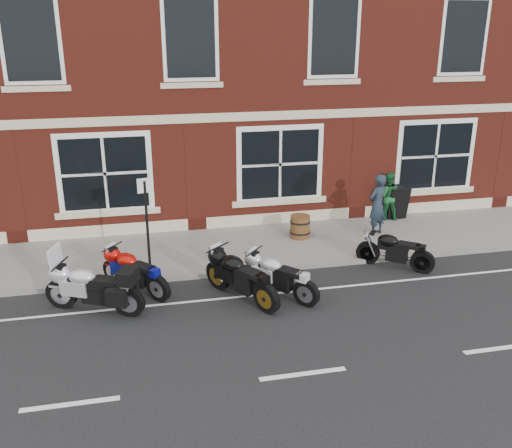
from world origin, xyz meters
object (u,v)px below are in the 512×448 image
object	(u,v)px
moto_naked_black	(394,249)
pedestrian_right	(387,196)
moto_sport_red	(135,270)
a_board_sign	(397,202)
moto_touring_silver	(91,285)
barrel_planter	(300,227)
parking_sign	(147,221)
moto_sport_black	(241,275)
moto_sport_silver	(278,275)
pedestrian_left	(377,205)

from	to	relation	value
moto_naked_black	pedestrian_right	size ratio (longest dim) A/B	1.10
moto_sport_red	moto_naked_black	bearing A→B (deg)	-41.73
moto_sport_red	a_board_sign	xyz separation A→B (m)	(8.02, 3.21, 0.09)
moto_touring_silver	moto_naked_black	xyz separation A→B (m)	(7.35, 0.76, -0.10)
barrel_planter	parking_sign	xyz separation A→B (m)	(-4.27, -1.71, 1.09)
moto_sport_black	pedestrian_right	distance (m)	6.77
moto_touring_silver	a_board_sign	size ratio (longest dim) A/B	2.05
moto_sport_black	moto_sport_silver	world-z (taller)	moto_sport_black
moto_sport_silver	moto_naked_black	distance (m)	3.39
moto_sport_silver	moto_naked_black	world-z (taller)	moto_sport_silver
pedestrian_right	parking_sign	xyz separation A→B (m)	(-7.33, -2.65, 0.66)
pedestrian_left	pedestrian_right	distance (m)	1.45
moto_sport_red	moto_sport_black	xyz separation A→B (m)	(2.32, -0.89, 0.05)
pedestrian_left	barrel_planter	distance (m)	2.29
moto_sport_silver	pedestrian_right	xyz separation A→B (m)	(4.53, 4.15, 0.32)
moto_touring_silver	moto_sport_red	distance (m)	1.20
moto_touring_silver	moto_sport_red	size ratio (longest dim) A/B	1.27
pedestrian_left	parking_sign	world-z (taller)	parking_sign
moto_touring_silver	pedestrian_right	size ratio (longest dim) A/B	1.42
barrel_planter	pedestrian_right	bearing A→B (deg)	17.12
moto_sport_silver	barrel_planter	distance (m)	3.53
moto_touring_silver	moto_sport_silver	bearing A→B (deg)	-66.74
moto_sport_black	moto_touring_silver	bearing A→B (deg)	146.02
moto_naked_black	moto_touring_silver	bearing A→B (deg)	134.06
a_board_sign	pedestrian_left	bearing A→B (deg)	-134.53
moto_sport_red	pedestrian_left	distance (m)	7.16
pedestrian_left	barrel_planter	world-z (taller)	pedestrian_left
moto_sport_black	moto_naked_black	distance (m)	4.21
moto_touring_silver	moto_sport_silver	size ratio (longest dim) A/B	1.28
a_board_sign	parking_sign	xyz separation A→B (m)	(-7.66, -2.65, 0.89)
moto_sport_red	pedestrian_left	bearing A→B (deg)	-24.94
moto_sport_red	parking_sign	world-z (taller)	parking_sign
parking_sign	moto_naked_black	bearing A→B (deg)	-18.64
a_board_sign	parking_sign	distance (m)	8.15
moto_sport_red	parking_sign	size ratio (longest dim) A/B	0.68
moto_sport_black	moto_naked_black	world-z (taller)	moto_sport_black
moto_sport_black	pedestrian_right	xyz separation A→B (m)	(5.38, 4.11, 0.27)
moto_sport_black	pedestrian_left	world-z (taller)	pedestrian_left
moto_sport_black	moto_sport_silver	bearing A→B (deg)	-34.70
moto_naked_black	pedestrian_right	world-z (taller)	pedestrian_right
moto_sport_silver	moto_sport_black	bearing A→B (deg)	135.59
moto_sport_black	pedestrian_right	size ratio (longest dim) A/B	1.36
moto_sport_black	pedestrian_right	world-z (taller)	pedestrian_right
moto_naked_black	a_board_sign	world-z (taller)	a_board_sign
moto_sport_red	pedestrian_left	world-z (taller)	pedestrian_left
a_board_sign	parking_sign	bearing A→B (deg)	-159.95
barrel_planter	parking_sign	size ratio (longest dim) A/B	0.26
pedestrian_right	moto_naked_black	bearing A→B (deg)	80.95
a_board_sign	moto_sport_red	bearing A→B (deg)	-157.19
moto_naked_black	parking_sign	distance (m)	6.18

